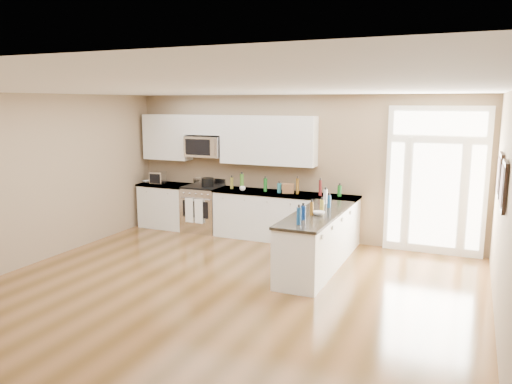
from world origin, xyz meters
TOP-DOWN VIEW (x-y plane):
  - ground at (0.00, 0.00)m, footprint 8.00×8.00m
  - room_shell at (0.00, 0.00)m, footprint 8.00×8.00m
  - back_cabinet_left at (-2.87, 3.69)m, footprint 1.10×0.66m
  - back_cabinet_right at (-0.16, 3.69)m, footprint 2.85×0.66m
  - peninsula_cabinet at (0.93, 2.24)m, footprint 0.69×2.32m
  - upper_cabinet_left at (-2.88, 3.83)m, footprint 1.04×0.33m
  - upper_cabinet_right at (-0.57, 3.83)m, footprint 1.94×0.33m
  - upper_cabinet_short at (-1.95, 3.83)m, footprint 0.82×0.33m
  - microwave at (-1.95, 3.80)m, footprint 0.78×0.41m
  - entry_door at (2.55, 3.95)m, footprint 1.70×0.10m
  - wall_art_near at (3.47, 2.20)m, footprint 0.05×0.58m
  - wall_art_far at (3.47, 1.20)m, footprint 0.05×0.58m
  - kitchen_range at (-1.96, 3.69)m, footprint 0.77×0.69m
  - stockpot at (-1.85, 3.70)m, footprint 0.33×0.33m
  - toaster_oven at (-3.02, 3.63)m, footprint 0.31×0.25m
  - cardboard_box at (-0.09, 3.70)m, footprint 0.26×0.22m
  - bowl_left at (-3.33, 3.67)m, footprint 0.23×0.23m
  - bowl_peninsula at (1.00, 2.10)m, footprint 0.23×0.23m
  - cup_counter at (-0.99, 3.56)m, footprint 0.12×0.12m
  - counter_bottles at (0.22, 3.05)m, footprint 2.36×2.43m

SIDE VIEW (x-z plane):
  - ground at x=0.00m, z-range 0.00..0.00m
  - peninsula_cabinet at x=0.93m, z-range -0.04..0.90m
  - back_cabinet_right at x=-0.16m, z-range -0.03..0.91m
  - back_cabinet_left at x=-2.87m, z-range -0.03..0.91m
  - kitchen_range at x=-1.96m, z-range -0.06..1.02m
  - bowl_left at x=-3.33m, z-range 0.94..0.98m
  - bowl_peninsula at x=1.00m, z-range 0.94..1.00m
  - cup_counter at x=-0.99m, z-range 0.94..1.03m
  - cardboard_box at x=-0.09m, z-range 0.94..1.12m
  - stockpot at x=-1.85m, z-range 0.95..1.14m
  - counter_bottles at x=0.22m, z-range 0.90..1.22m
  - toaster_oven at x=-3.02m, z-range 0.94..1.20m
  - entry_door at x=2.55m, z-range 0.00..2.60m
  - wall_art_near at x=3.47m, z-range 1.41..1.99m
  - wall_art_far at x=3.47m, z-range 1.41..1.99m
  - room_shell at x=0.00m, z-range -2.29..5.71m
  - microwave at x=-1.95m, z-range 1.55..1.97m
  - upper_cabinet_left at x=-2.88m, z-range 1.45..2.40m
  - upper_cabinet_right at x=-0.57m, z-range 1.45..2.40m
  - upper_cabinet_short at x=-1.95m, z-range 2.00..2.40m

